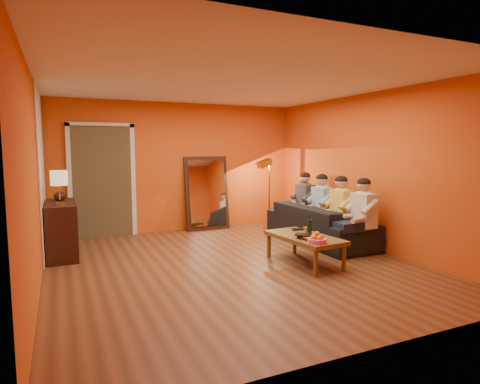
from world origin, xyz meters
name	(u,v)px	position (x,y,z in m)	size (l,w,h in m)	color
room_shell	(222,174)	(0.00, 0.37, 1.30)	(5.00, 5.50, 2.60)	brown
white_accent	(42,173)	(-2.48, 1.75, 1.30)	(0.02, 1.90, 2.58)	white
doorway_recess	(102,182)	(-1.50, 2.83, 1.05)	(1.06, 0.30, 2.10)	#3F2D19
door_jamb_left	(70,183)	(-2.07, 2.71, 1.05)	(0.08, 0.06, 2.20)	white
door_jamb_right	(133,181)	(-0.93, 2.71, 1.05)	(0.08, 0.06, 2.20)	white
door_header	(100,125)	(-1.50, 2.71, 2.12)	(1.22, 0.06, 0.08)	white
mirror_frame	(207,193)	(0.55, 2.63, 0.76)	(0.92, 0.06, 1.52)	black
mirror_glass	(207,193)	(0.55, 2.59, 0.76)	(0.78, 0.02, 1.36)	white
sideboard	(62,229)	(-2.24, 1.55, 0.42)	(0.44, 1.18, 0.85)	black
table_lamp	(59,188)	(-2.24, 1.25, 1.10)	(0.24, 0.24, 0.51)	beige
sofa	(319,223)	(2.00, 0.68, 0.34)	(0.90, 2.31, 0.67)	black
coffee_table	(304,250)	(0.98, -0.38, 0.21)	(0.62, 1.22, 0.42)	brown
floor_lamp	(269,195)	(1.70, 2.02, 0.72)	(0.30, 0.24, 1.44)	#B28934
dog	(328,224)	(2.06, 0.50, 0.35)	(0.39, 0.60, 0.71)	olive
person_far_left	(364,217)	(2.13, -0.32, 0.61)	(0.70, 0.44, 1.22)	beige
person_mid_left	(341,212)	(2.13, 0.23, 0.61)	(0.70, 0.44, 1.22)	#E0C44A
person_mid_right	(322,207)	(2.13, 0.78, 0.61)	(0.70, 0.44, 1.22)	#83A5CB
person_far_right	(305,204)	(2.13, 1.33, 0.61)	(0.70, 0.44, 1.22)	#2E2E32
fruit_bowl	(317,237)	(0.88, -0.83, 0.50)	(0.26, 0.26, 0.16)	#F05592
wine_bottle	(309,225)	(1.03, -0.43, 0.58)	(0.07, 0.07, 0.31)	black
tumbler	(307,230)	(1.10, -0.26, 0.47)	(0.10, 0.10, 0.09)	#B27F3F
laptop	(302,229)	(1.16, -0.03, 0.43)	(0.30, 0.19, 0.02)	black
book_lower	(302,239)	(0.80, -0.58, 0.43)	(0.18, 0.25, 0.02)	black
book_mid	(302,237)	(0.81, -0.57, 0.45)	(0.20, 0.27, 0.02)	#B12E14
book_upper	(302,236)	(0.80, -0.59, 0.47)	(0.17, 0.22, 0.02)	black
vase	(60,194)	(-2.24, 1.80, 0.95)	(0.19, 0.19, 0.20)	black
flowers	(59,181)	(-2.24, 1.80, 1.17)	(0.17, 0.17, 0.39)	#B12E14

